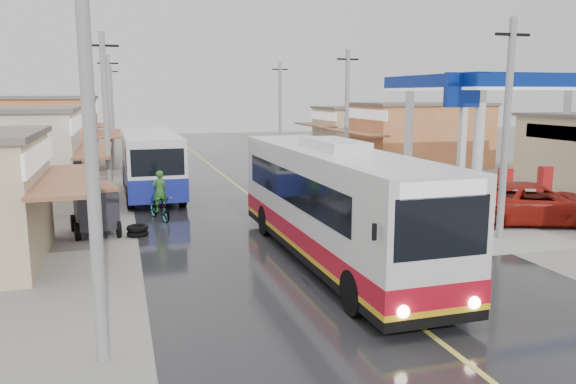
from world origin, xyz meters
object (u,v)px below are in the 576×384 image
jeepney (535,203)px  tricycle_near (95,206)px  second_bus (150,162)px  coach_bus (332,204)px  cyclist (160,204)px  tyre_stack (138,231)px

jeepney → tricycle_near: bearing=98.4°
second_bus → jeepney: bearing=-38.3°
jeepney → second_bus: bearing=72.3°
coach_bus → tricycle_near: size_ratio=5.10×
cyclist → tricycle_near: size_ratio=0.88×
jeepney → tricycle_near: tricycle_near is taller
second_bus → tricycle_near: (-2.52, -7.91, -0.71)m
coach_bus → jeepney: 10.37m
second_bus → tricycle_near: second_bus is taller
jeepney → cyclist: 15.74m
jeepney → tricycle_near: size_ratio=2.49×
coach_bus → cyclist: 9.17m
second_bus → cyclist: (0.01, -6.24, -1.06)m
cyclist → jeepney: bearing=-37.1°
second_bus → tricycle_near: 8.34m
jeepney → cyclist: cyclist is taller
cyclist → tricycle_near: cyclist is taller
jeepney → tricycle_near: (-17.42, 3.46, 0.22)m
cyclist → coach_bus: bearing=-75.7°
second_bus → tricycle_near: bearing=-108.6°
tricycle_near → tyre_stack: (1.51, -0.87, -0.86)m
coach_bus → tyre_stack: bearing=138.4°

